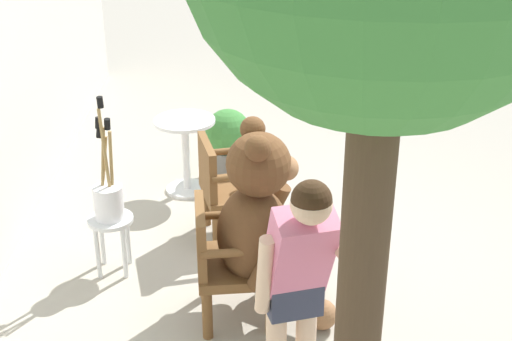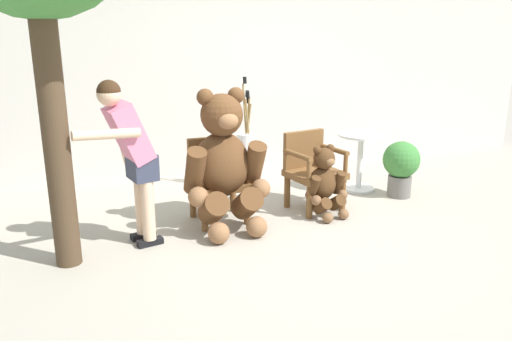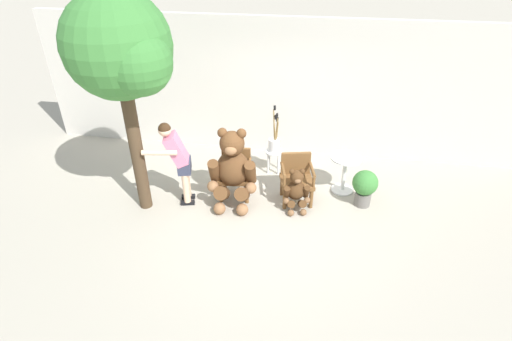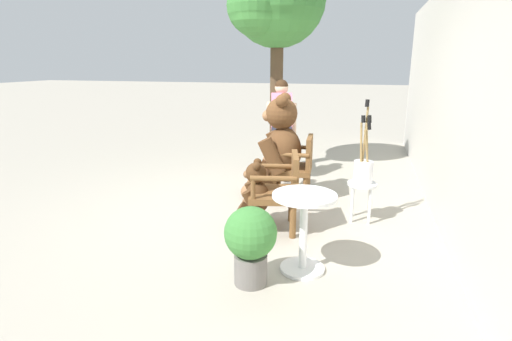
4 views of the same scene
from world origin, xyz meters
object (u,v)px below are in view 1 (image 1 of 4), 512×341
teddy_bear_large (265,227)px  brush_bucket (108,196)px  teddy_bear_small (263,193)px  round_side_table (186,147)px  white_stool (112,230)px  person_visitor (299,275)px  potted_plant (228,138)px  wooden_chair_right (228,186)px  wooden_chair_left (227,259)px

teddy_bear_large → brush_bucket: 1.27m
teddy_bear_small → round_side_table: teddy_bear_small is taller
teddy_bear_small → white_stool: bearing=114.5°
person_visitor → potted_plant: size_ratio=2.28×
teddy_bear_large → teddy_bear_small: 1.15m
round_side_table → potted_plant: size_ratio=1.06×
person_visitor → wooden_chair_right: bearing=11.4°
teddy_bear_large → round_side_table: bearing=18.8°
person_visitor → potted_plant: 3.24m
wooden_chair_right → brush_bucket: size_ratio=0.90×
potted_plant → white_stool: bearing=153.0°
wooden_chair_left → wooden_chair_right: (1.10, -0.00, 0.00)m
wooden_chair_right → brush_bucket: (-0.50, 0.88, 0.18)m
white_stool → teddy_bear_large: bearing=-117.1°
wooden_chair_right → round_side_table: wooden_chair_right is taller
wooden_chair_left → teddy_bear_small: 1.16m
wooden_chair_right → teddy_bear_large: teddy_bear_large is taller
teddy_bear_small → person_visitor: person_visitor is taller
white_stool → wooden_chair_left: bearing=-124.0°
white_stool → round_side_table: round_side_table is taller
person_visitor → teddy_bear_small: bearing=3.4°
wooden_chair_right → brush_bucket: 1.03m
teddy_bear_large → teddy_bear_small: bearing=-1.3°
wooden_chair_left → white_stool: size_ratio=1.87×
white_stool → round_side_table: 1.43m
round_side_table → brush_bucket: bearing=160.6°
person_visitor → white_stool: size_ratio=3.37×
wooden_chair_right → white_stool: wooden_chair_right is taller
teddy_bear_small → potted_plant: bearing=14.4°
teddy_bear_large → brush_bucket: (0.58, 1.13, -0.05)m
potted_plant → round_side_table: bearing=131.0°
white_stool → person_visitor: bearing=-139.2°
person_visitor → potted_plant: person_visitor is taller
person_visitor → potted_plant: bearing=7.5°
teddy_bear_small → potted_plant: 1.20m
teddy_bear_large → teddy_bear_small: (1.11, -0.03, -0.31)m
white_stool → brush_bucket: 0.29m
white_stool → potted_plant: bearing=-27.0°
wooden_chair_left → teddy_bear_large: bearing=-87.6°
teddy_bear_large → white_stool: (0.58, 1.13, -0.34)m
teddy_bear_small → person_visitor: bearing=-176.6°
wooden_chair_right → brush_bucket: brush_bucket is taller
brush_bucket → potted_plant: (1.68, -0.86, -0.25)m
white_stool → wooden_chair_right: bearing=-60.0°
brush_bucket → round_side_table: size_ratio=1.33×
teddy_bear_large → potted_plant: bearing=6.9°
brush_bucket → teddy_bear_large: bearing=-117.2°
teddy_bear_large → person_visitor: person_visitor is taller
white_stool → round_side_table: size_ratio=0.64×
teddy_bear_large → person_visitor: bearing=-170.8°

